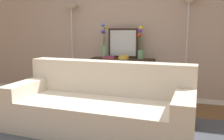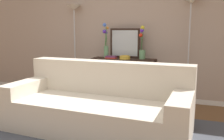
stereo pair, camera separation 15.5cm
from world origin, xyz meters
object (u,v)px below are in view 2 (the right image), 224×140
couch (99,107)px  vase_tall_flowers (106,42)px  console_table (124,73)px  book_row_under_console (107,97)px  floor_lamp_right (190,22)px  fruit_bowl (125,57)px  book_stack (111,57)px  vase_short_flowers (142,47)px  wall_mirror (125,43)px  floor_lamp_left (74,25)px

couch → vase_tall_flowers: size_ratio=3.78×
console_table → book_row_under_console: bearing=-180.0°
couch → floor_lamp_right: size_ratio=1.30×
fruit_bowl → book_row_under_console: bearing=166.6°
couch → book_row_under_console: 1.42m
book_row_under_console → book_stack: bearing=-33.1°
couch → vase_short_flowers: 1.58m
console_table → floor_lamp_right: bearing=7.4°
couch → book_row_under_console: bearing=106.9°
vase_tall_flowers → vase_short_flowers: size_ratio=1.08×
console_table → floor_lamp_right: size_ratio=0.63×
console_table → book_stack: (-0.21, -0.08, 0.28)m
floor_lamp_right → vase_tall_flowers: (-1.45, -0.15, -0.36)m
book_stack → floor_lamp_right: bearing=9.4°
vase_tall_flowers → book_row_under_console: bearing=44.5°
wall_mirror → vase_short_flowers: bearing=-13.5°
book_stack → book_row_under_console: size_ratio=0.74×
console_table → vase_short_flowers: (0.33, 0.05, 0.48)m
floor_lamp_right → vase_short_flowers: (-0.79, -0.10, -0.43)m
vase_short_flowers → book_row_under_console: vase_short_flowers is taller
wall_mirror → vase_short_flowers: vase_short_flowers is taller
vase_tall_flowers → vase_short_flowers: (0.67, 0.06, -0.06)m
console_table → wall_mirror: (-0.02, 0.13, 0.53)m
couch → console_table: bearing=93.2°
floor_lamp_left → book_row_under_console: bearing=-11.1°
floor_lamp_left → book_stack: bearing=-14.5°
floor_lamp_right → vase_short_flowers: 0.90m
book_row_under_console → fruit_bowl: bearing=-13.4°
fruit_bowl → book_stack: (-0.27, 0.01, -0.01)m
console_table → book_row_under_console: console_table is taller
floor_lamp_left → book_row_under_console: (0.73, -0.14, -1.35)m
fruit_bowl → book_row_under_console: 0.87m
book_row_under_console → wall_mirror: bearing=22.4°
floor_lamp_right → wall_mirror: floor_lamp_right is taller
floor_lamp_left → fruit_bowl: (1.11, -0.23, -0.58)m
vase_short_flowers → couch: bearing=-100.3°
console_table → wall_mirror: 0.55m
vase_short_flowers → fruit_bowl: size_ratio=3.10×
couch → vase_short_flowers: (0.25, 1.39, 0.72)m
couch → book_stack: couch is taller
console_table → vase_short_flowers: size_ratio=1.97×
couch → book_row_under_console: size_ratio=8.67×
couch → fruit_bowl: size_ratio=12.71×
floor_lamp_left → book_row_under_console: floor_lamp_left is taller
couch → vase_tall_flowers: 1.60m
wall_mirror → vase_short_flowers: 0.36m
book_stack → console_table: bearing=19.7°
wall_mirror → floor_lamp_left: bearing=179.2°
console_table → floor_lamp_left: floor_lamp_left is taller
floor_lamp_left → fruit_bowl: size_ratio=9.50×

